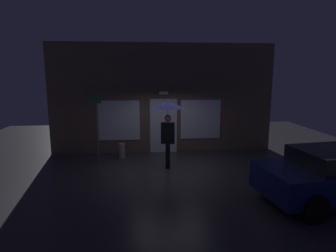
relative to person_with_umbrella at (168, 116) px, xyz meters
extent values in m
plane|color=#38353A|center=(0.01, -0.17, -1.79)|extent=(18.00, 18.00, 0.00)
cube|color=brown|center=(0.01, 2.18, 0.41)|extent=(9.03, 0.30, 4.40)
cube|color=white|center=(0.01, 2.01, -0.69)|extent=(1.10, 0.04, 2.20)
cube|color=white|center=(-1.77, 2.01, -0.44)|extent=(1.65, 0.04, 1.60)
cube|color=white|center=(1.55, 2.01, -0.44)|extent=(1.65, 0.04, 1.60)
cube|color=white|center=(0.01, 1.93, 0.66)|extent=(0.36, 0.16, 0.12)
cylinder|color=black|center=(0.01, 0.10, -1.36)|extent=(0.15, 0.15, 0.87)
cylinder|color=black|center=(-0.01, -0.10, -1.36)|extent=(0.15, 0.15, 0.87)
cube|color=black|center=(0.00, 0.00, -0.57)|extent=(0.49, 0.30, 0.70)
cube|color=silver|center=(-0.02, 0.13, -0.57)|extent=(0.14, 0.04, 0.56)
cube|color=#721966|center=(-0.02, 0.13, -0.59)|extent=(0.05, 0.03, 0.45)
sphere|color=#AE7479|center=(0.00, 0.00, -0.07)|extent=(0.24, 0.24, 0.24)
cylinder|color=slate|center=(0.00, 0.00, -0.02)|extent=(0.02, 0.02, 1.02)
cone|color=#14144C|center=(0.00, 0.00, 0.39)|extent=(1.12, 1.12, 0.20)
cylinder|color=black|center=(2.63, -2.31, -1.47)|extent=(0.66, 0.30, 0.64)
cylinder|color=black|center=(2.84, -4.00, -1.47)|extent=(0.66, 0.30, 0.64)
cylinder|color=#595B60|center=(-2.48, 0.83, -0.51)|extent=(0.07, 0.07, 2.57)
cube|color=#198C33|center=(-2.48, 0.81, 0.52)|extent=(0.40, 0.02, 0.30)
cylinder|color=#9E998E|center=(-1.65, 1.28, -1.51)|extent=(0.24, 0.24, 0.57)
camera|label=1|loc=(-0.89, -9.44, 1.42)|focal=30.66mm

